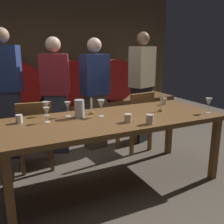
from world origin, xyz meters
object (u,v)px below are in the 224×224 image
at_px(guest_far_right, 142,87).
at_px(cup_center_left, 128,118).
at_px(wine_barrel_center_left, 16,84).
at_px(wine_glass_far_left, 46,112).
at_px(chair_left, 35,132).
at_px(wine_glass_far_right, 209,102).
at_px(candle_left, 91,109).
at_px(wine_barrel_far_right, 109,79).
at_px(dining_table, 113,124).
at_px(cup_center_right, 150,119).
at_px(wine_barrel_center_right, 67,81).
at_px(chair_right, 137,119).
at_px(guest_far_left, 7,94).
at_px(cup_far_left, 19,119).
at_px(wine_glass_left, 46,106).
at_px(wine_glass_right, 101,104).
at_px(guest_center_right, 95,94).
at_px(guest_center_left, 56,96).
at_px(candle_right, 161,106).
at_px(cup_far_right, 164,101).
at_px(pitcher, 79,109).
at_px(wine_glass_center, 68,106).

bearing_deg(guest_far_right, cup_center_left, 32.35).
relative_size(wine_barrel_center_left, wine_glass_far_left, 5.72).
bearing_deg(chair_left, wine_glass_far_right, 156.97).
bearing_deg(candle_left, guest_far_right, 34.48).
distance_m(wine_barrel_far_right, wine_glass_far_right, 3.03).
bearing_deg(dining_table, cup_center_right, -59.33).
bearing_deg(wine_barrel_center_right, cup_center_right, -91.51).
bearing_deg(chair_right, wine_glass_far_left, 14.04).
bearing_deg(guest_far_right, chair_right, 30.34).
relative_size(guest_far_left, guest_far_right, 1.01).
xyz_separation_m(dining_table, wine_glass_far_right, (1.06, -0.29, 0.19)).
distance_m(wine_glass_far_left, cup_far_left, 0.27).
bearing_deg(wine_glass_left, wine_glass_right, -29.44).
bearing_deg(wine_barrel_center_left, wine_glass_far_left, -89.66).
height_order(wine_barrel_far_right, guest_center_right, guest_center_right).
height_order(guest_center_left, wine_glass_right, guest_center_left).
distance_m(candle_left, candle_right, 0.80).
relative_size(guest_center_right, cup_far_right, 18.92).
bearing_deg(cup_center_left, cup_center_right, -43.06).
relative_size(wine_barrel_center_left, dining_table, 0.37).
height_order(guest_far_right, wine_glass_far_right, guest_far_right).
bearing_deg(wine_barrel_center_right, cup_center_left, -94.63).
bearing_deg(wine_glass_far_left, cup_center_right, -29.50).
bearing_deg(cup_center_right, pitcher, 135.08).
height_order(chair_left, guest_center_left, guest_center_left).
distance_m(wine_glass_far_right, cup_far_right, 0.60).
relative_size(wine_glass_far_left, cup_center_left, 1.84).
height_order(wine_barrel_center_right, dining_table, wine_barrel_center_right).
bearing_deg(wine_glass_far_left, dining_table, -11.36).
height_order(dining_table, guest_center_left, guest_center_left).
bearing_deg(guest_far_left, guest_center_left, -167.32).
height_order(guest_center_right, cup_center_right, guest_center_right).
relative_size(dining_table, wine_glass_far_left, 15.45).
bearing_deg(wine_barrel_far_right, pitcher, -121.47).
distance_m(wine_barrel_far_right, wine_glass_center, 2.98).
xyz_separation_m(candle_left, wine_glass_right, (0.06, -0.13, 0.08)).
bearing_deg(dining_table, guest_far_left, 126.59).
bearing_deg(candle_right, cup_far_right, 46.11).
relative_size(wine_glass_far_left, cup_far_left, 1.81).
distance_m(wine_glass_left, cup_far_right, 1.51).
height_order(chair_right, wine_glass_right, wine_glass_right).
relative_size(chair_right, guest_center_right, 0.54).
bearing_deg(guest_far_right, guest_center_right, -24.32).
relative_size(dining_table, cup_center_left, 28.47).
distance_m(candle_left, cup_center_right, 0.70).
height_order(pitcher, cup_far_left, pitcher).
distance_m(wine_barrel_far_right, guest_center_left, 2.22).
relative_size(guest_far_left, wine_glass_right, 9.56).
relative_size(wine_barrel_center_right, wine_glass_far_right, 5.08).
relative_size(wine_glass_left, wine_glass_far_right, 0.90).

